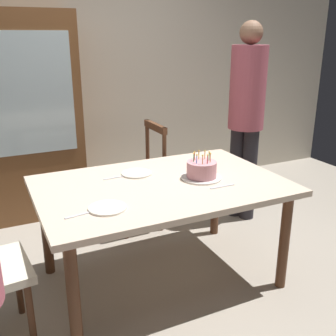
# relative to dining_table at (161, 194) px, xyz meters

# --- Properties ---
(ground) EXTENTS (6.40, 6.40, 0.00)m
(ground) POSITION_rel_dining_table_xyz_m (0.00, 0.00, -0.66)
(ground) COLOR #9E9384
(back_wall) EXTENTS (6.40, 0.10, 2.60)m
(back_wall) POSITION_rel_dining_table_xyz_m (0.00, 1.85, 0.64)
(back_wall) COLOR beige
(back_wall) RESTS_ON ground
(dining_table) EXTENTS (1.64, 1.08, 0.74)m
(dining_table) POSITION_rel_dining_table_xyz_m (0.00, 0.00, 0.00)
(dining_table) COLOR beige
(dining_table) RESTS_ON ground
(birthday_cake) EXTENTS (0.28, 0.28, 0.19)m
(birthday_cake) POSITION_rel_dining_table_xyz_m (0.29, -0.04, 0.14)
(birthday_cake) COLOR silver
(birthday_cake) RESTS_ON dining_table
(plate_near_celebrant) EXTENTS (0.22, 0.22, 0.01)m
(plate_near_celebrant) POSITION_rel_dining_table_xyz_m (-0.45, -0.24, 0.09)
(plate_near_celebrant) COLOR silver
(plate_near_celebrant) RESTS_ON dining_table
(plate_far_side) EXTENTS (0.22, 0.22, 0.01)m
(plate_far_side) POSITION_rel_dining_table_xyz_m (-0.08, 0.24, 0.09)
(plate_far_side) COLOR silver
(plate_far_side) RESTS_ON dining_table
(fork_near_celebrant) EXTENTS (0.18, 0.04, 0.01)m
(fork_near_celebrant) POSITION_rel_dining_table_xyz_m (-0.61, -0.26, 0.08)
(fork_near_celebrant) COLOR silver
(fork_near_celebrant) RESTS_ON dining_table
(fork_far_side) EXTENTS (0.18, 0.02, 0.01)m
(fork_far_side) POSITION_rel_dining_table_xyz_m (-0.24, 0.23, 0.08)
(fork_far_side) COLOR silver
(fork_far_side) RESTS_ON dining_table
(fork_near_guest) EXTENTS (0.18, 0.02, 0.01)m
(fork_near_guest) POSITION_rel_dining_table_xyz_m (0.33, -0.24, 0.08)
(fork_near_guest) COLOR silver
(fork_near_guest) RESTS_ON dining_table
(chair_spindle_back) EXTENTS (0.45, 0.45, 0.95)m
(chair_spindle_back) POSITION_rel_dining_table_xyz_m (0.17, 0.86, -0.20)
(chair_spindle_back) COLOR #56331E
(chair_spindle_back) RESTS_ON ground
(person_guest) EXTENTS (0.32, 0.32, 1.81)m
(person_guest) POSITION_rel_dining_table_xyz_m (1.14, 0.64, 0.37)
(person_guest) COLOR #262328
(person_guest) RESTS_ON ground
(china_cabinet) EXTENTS (1.10, 0.45, 1.90)m
(china_cabinet) POSITION_rel_dining_table_xyz_m (-0.72, 1.56, 0.29)
(china_cabinet) COLOR brown
(china_cabinet) RESTS_ON ground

